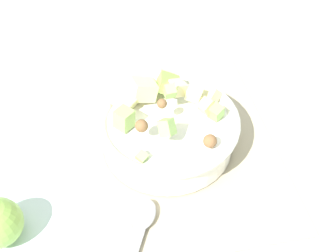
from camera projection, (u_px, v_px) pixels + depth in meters
name	position (u px, v px, depth m)	size (l,w,h in m)	color
ground_plane	(172.00, 145.00, 0.80)	(2.40, 2.40, 0.00)	silver
placemat	(172.00, 144.00, 0.79)	(0.45, 0.36, 0.01)	tan
salad_bowl	(168.00, 128.00, 0.76)	(0.25, 0.25, 0.12)	white
serving_spoon	(137.00, 235.00, 0.66)	(0.19, 0.11, 0.01)	#B7B7BC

